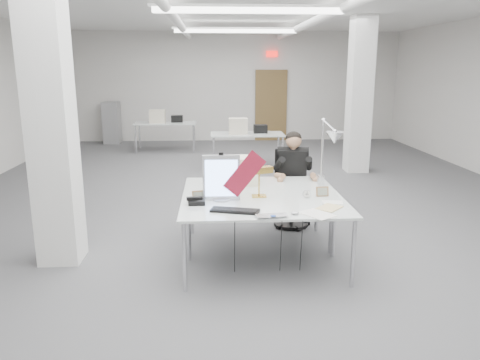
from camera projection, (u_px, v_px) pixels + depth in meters
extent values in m
cube|color=#4B4C4E|center=(248.00, 207.00, 7.51)|extent=(10.00, 14.00, 0.02)
cube|color=silver|center=(231.00, 87.00, 13.94)|extent=(10.00, 0.02, 3.20)
cube|color=white|center=(51.00, 122.00, 5.07)|extent=(0.45, 0.45, 3.20)
cube|color=white|center=(360.00, 96.00, 9.70)|extent=(0.45, 0.45, 3.20)
cube|color=brown|center=(271.00, 106.00, 14.06)|extent=(0.95, 0.08, 2.10)
cube|color=red|center=(272.00, 54.00, 13.67)|extent=(0.32, 0.06, 0.16)
cylinder|color=silver|center=(166.00, 7.00, 6.73)|extent=(0.16, 13.60, 0.16)
cylinder|color=silver|center=(344.00, 8.00, 6.88)|extent=(0.16, 13.60, 0.16)
cube|color=white|center=(249.00, 10.00, 6.81)|extent=(2.80, 0.14, 0.08)
cube|color=white|center=(236.00, 31.00, 10.69)|extent=(2.80, 0.14, 0.08)
cube|color=silver|center=(266.00, 207.00, 4.91)|extent=(1.80, 0.90, 0.02)
cube|color=silver|center=(258.00, 186.00, 5.78)|extent=(1.80, 0.90, 0.02)
cube|color=silver|center=(247.00, 134.00, 10.26)|extent=(1.60, 0.80, 0.02)
cube|color=silver|center=(165.00, 123.00, 12.28)|extent=(1.60, 0.80, 0.02)
cube|color=gray|center=(112.00, 123.00, 13.63)|extent=(0.45, 0.55, 1.20)
cube|color=#BCBCC1|center=(221.00, 178.00, 5.08)|extent=(0.41, 0.04, 0.50)
cube|color=maroon|center=(245.00, 174.00, 5.05)|extent=(0.48, 0.08, 0.51)
cube|color=black|center=(235.00, 211.00, 4.72)|extent=(0.52, 0.29, 0.02)
imported|color=#A6A6AA|center=(273.00, 218.00, 4.50)|extent=(0.34, 0.24, 0.02)
ellipsoid|color=#B0B0B5|center=(295.00, 213.00, 4.62)|extent=(0.10, 0.08, 0.03)
cube|color=black|center=(196.00, 202.00, 4.98)|extent=(0.19, 0.17, 0.04)
cube|color=#A07445|center=(198.00, 195.00, 5.12)|extent=(0.14, 0.07, 0.11)
cube|color=#A67447|center=(322.00, 191.00, 5.27)|extent=(0.15, 0.04, 0.11)
cylinder|color=silver|center=(307.00, 193.00, 5.21)|extent=(0.10, 0.04, 0.09)
cube|color=white|center=(317.00, 214.00, 4.63)|extent=(0.37, 0.40, 0.01)
cube|color=#D7BC80|center=(329.00, 208.00, 4.84)|extent=(0.33, 0.33, 0.01)
cube|color=white|center=(332.00, 202.00, 5.03)|extent=(0.24, 0.19, 0.01)
cube|color=beige|center=(243.00, 170.00, 5.81)|extent=(0.37, 0.35, 0.34)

